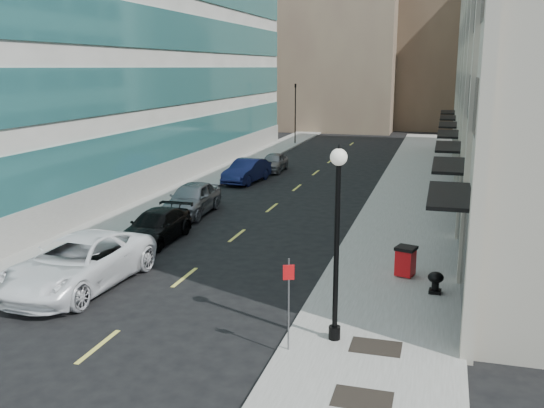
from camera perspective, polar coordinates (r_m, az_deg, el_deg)
The scene contains 20 objects.
ground at distance 16.81m, azimuth -19.72°, elevation -15.39°, with size 160.00×160.00×0.00m, color black.
sidewalk_right at distance 32.82m, azimuth 12.69°, elevation -1.03°, with size 5.00×80.00×0.15m, color gray.
sidewalk_left at distance 36.28m, azimuth -9.93°, elevation 0.41°, with size 3.00×80.00×0.15m, color gray.
building_left at distance 46.28m, azimuth -17.50°, elevation 15.01°, with size 16.14×46.00×20.00m.
skyline_tan_near at distance 81.18m, azimuth 6.85°, elevation 17.12°, with size 14.00×18.00×28.00m, color #958061.
skyline_tan_far at distance 92.84m, azimuth 1.51°, elevation 14.79°, with size 12.00×14.00×22.00m, color #958061.
skyline_stone at distance 78.42m, azimuth 23.06°, elevation 13.45°, with size 10.00×14.00×20.00m, color #B0A795.
grate_mid at distance 15.01m, azimuth 8.51°, elevation -17.68°, with size 1.40×1.00×0.01m, color black.
grate_far at distance 17.47m, azimuth 9.75°, elevation -13.11°, with size 1.40×1.00×0.01m, color black.
road_centerline at distance 31.23m, azimuth -1.52°, elevation -1.54°, with size 0.15×68.20×0.01m.
traffic_signal at distance 61.65m, azimuth 2.22°, elevation 10.90°, with size 0.66×0.66×6.98m.
car_white_van at distance 22.72m, azimuth -17.78°, elevation -5.30°, with size 3.04×6.59×1.83m, color white.
car_black_pickup at distance 27.80m, azimuth -10.90°, elevation -2.10°, with size 1.97×4.84×1.41m, color black.
car_silver_sedan at distance 32.62m, azimuth -7.55°, elevation 0.50°, with size 2.02×5.03×1.71m, color gray.
car_blue_sedan at distance 41.45m, azimuth -2.39°, elevation 3.13°, with size 1.67×4.80×1.58m, color #131A4A.
car_grey_sedan at distance 45.83m, azimuth 0.14°, elevation 3.95°, with size 1.64×4.09×1.39m, color gray.
trash_bin at distance 22.97m, azimuth 12.46°, elevation -5.19°, with size 0.87×0.87×1.13m.
lamppost at distance 16.66m, azimuth 6.14°, elevation -2.24°, with size 0.47×0.47×5.59m.
sign_post at distance 16.43m, azimuth 1.57°, elevation -8.31°, with size 0.29×0.15×2.62m.
urn_planter at distance 21.59m, azimuth 15.15°, elevation -6.94°, with size 0.54×0.54×0.75m.
Camera 1 is at (9.06, -11.87, 7.73)m, focal length 40.00 mm.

